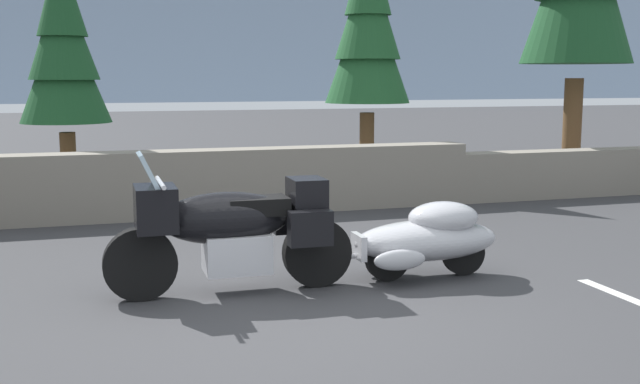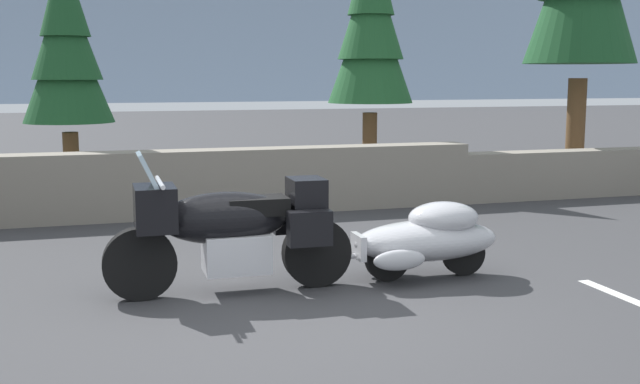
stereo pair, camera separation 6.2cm
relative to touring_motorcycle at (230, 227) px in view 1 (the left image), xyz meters
name	(u,v)px [view 1 (the left image)]	position (x,y,z in m)	size (l,w,h in m)	color
ground_plane	(305,316)	(0.46, -0.89, -0.62)	(80.00, 80.00, 0.00)	#38383A
stone_guard_wall	(150,187)	(-0.37, 4.12, -0.17)	(24.00, 0.54, 0.95)	gray
distant_ridgeline	(89,27)	(0.46, 94.15, 7.38)	(240.00, 80.00, 16.00)	#7F93AD
touring_motorcycle	(230,227)	(0.00, 0.00, 0.00)	(2.31, 0.77, 1.33)	black
car_shaped_trailer	(427,237)	(1.97, -0.03, -0.21)	(2.21, 0.79, 0.76)	black
pine_tree_secondary	(63,45)	(-1.46, 5.67, 1.85)	(1.37, 1.37, 3.95)	brown
pine_tree_far_right	(368,24)	(3.70, 6.21, 2.30)	(1.52, 1.52, 4.67)	brown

